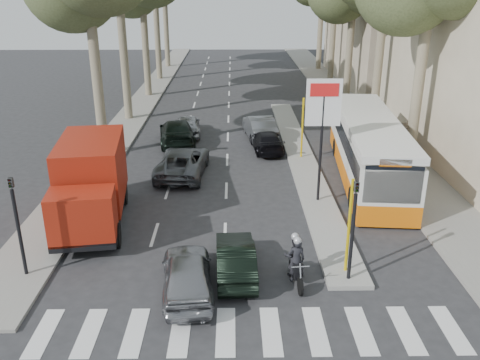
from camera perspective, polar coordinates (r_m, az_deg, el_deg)
The scene contains 19 objects.
ground at distance 18.51m, azimuth 1.05°, elevation -8.94°, with size 120.00×120.00×0.00m, color #28282B.
sidewalk_right at distance 42.99m, azimuth 11.65°, elevation 8.53°, with size 3.20×70.00×0.12m, color gray.
median_left at distance 45.54m, azimuth -10.33°, elevation 9.34°, with size 2.40×64.00×0.12m, color gray.
traffic_island at distance 28.76m, azimuth 6.86°, elevation 2.47°, with size 1.50×26.00×0.16m, color gray.
billboard at distance 22.04m, azimuth 9.23°, elevation 6.30°, with size 1.50×12.10×5.60m.
traffic_light_island at distance 16.46m, azimuth 12.68°, elevation -3.82°, with size 0.16×0.41×3.60m.
traffic_light_left at distance 17.91m, azimuth -23.92°, elevation -3.10°, with size 0.16×0.41×3.60m.
silver_hatchback at distance 16.51m, azimuth -5.94°, elevation -10.45°, with size 1.59×3.95×1.34m, color gray.
dark_hatchback at distance 17.41m, azimuth -0.51°, elevation -8.74°, with size 1.29×3.70×1.22m, color black.
queue_car_a at distance 26.25m, azimuth -6.46°, elevation 2.04°, with size 2.31×5.01×1.39m, color #4F5257.
queue_car_b at distance 29.97m, azimuth 3.01°, elevation 4.39°, with size 1.63×4.01×1.16m, color black.
queue_car_c at distance 33.14m, azimuth -5.90°, elevation 6.15°, with size 1.59×3.95×1.35m, color gray.
queue_car_d at distance 32.35m, azimuth 2.22°, elevation 5.98°, with size 1.56×4.48×1.48m, color #4F5257.
queue_car_e at distance 31.42m, azimuth -7.09°, elevation 5.36°, with size 2.06×5.07×1.47m, color black.
red_truck at distance 21.40m, azimuth -16.38°, elevation -0.20°, with size 3.16×6.58×3.38m.
city_bus at distance 26.18m, azimuth 14.22°, elevation 3.62°, with size 3.61×11.97×3.11m.
motorcycle at distance 17.12m, azimuth 6.22°, elevation -8.81°, with size 0.75×2.00×1.70m.
pedestrian_near at distance 24.59m, azimuth 17.64°, elevation 0.37°, with size 0.96×0.47×1.64m, color #3E334D.
pedestrian_far at distance 30.41m, azimuth 17.89°, elevation 4.51°, with size 1.18×0.52×1.82m, color brown.
Camera 1 is at (-0.56, -15.95, 9.37)m, focal length 38.00 mm.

